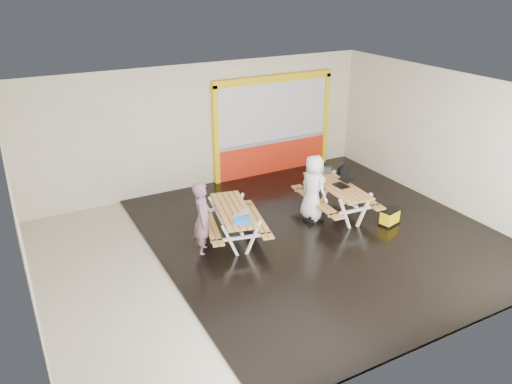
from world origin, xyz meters
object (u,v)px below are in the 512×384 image
person_left (203,219)px  toolbox (323,170)px  picnic_table_right (337,192)px  laptop_right (343,183)px  laptop_left (241,214)px  person_right (313,188)px  dark_case (313,216)px  fluke_bag (390,217)px  blue_pouch (243,221)px  picnic_table_left (234,216)px  backpack (343,173)px

person_left → toolbox: size_ratio=4.07×
picnic_table_right → toolbox: (0.16, 0.81, 0.28)m
laptop_right → laptop_left: bearing=-175.5°
picnic_table_right → person_left: (-3.65, -0.12, 0.18)m
person_left → person_right: person_right is taller
laptop_left → dark_case: 2.32m
toolbox → fluke_bag: toolbox is taller
blue_pouch → toolbox: toolbox is taller
blue_pouch → fluke_bag: size_ratio=0.64×
picnic_table_left → blue_pouch: size_ratio=6.60×
picnic_table_right → dark_case: picnic_table_right is taller
toolbox → picnic_table_right: bearing=-101.0°
toolbox → person_right: bearing=-137.8°
blue_pouch → backpack: size_ratio=0.73×
person_right → laptop_right: size_ratio=3.65×
laptop_left → toolbox: (3.00, 1.14, 0.09)m
toolbox → laptop_right: bearing=-94.0°
person_left → laptop_right: (3.75, 0.02, 0.07)m
fluke_bag → blue_pouch: bearing=172.6°
blue_pouch → backpack: backpack is taller
laptop_left → backpack: 3.69m
picnic_table_right → dark_case: size_ratio=5.17×
laptop_right → person_right: bearing=168.1°
person_right → fluke_bag: person_right is taller
picnic_table_right → person_left: bearing=-178.1°
person_left → laptop_right: person_left is taller
laptop_left → person_left: bearing=165.4°
picnic_table_left → dark_case: (2.16, -0.06, -0.48)m
person_left → dark_case: 3.07m
picnic_table_right → backpack: size_ratio=4.83×
person_right → laptop_left: 2.21m
picnic_table_left → backpack: 3.59m
laptop_left → backpack: size_ratio=1.02×
picnic_table_right → backpack: 0.98m
picnic_table_left → laptop_right: bearing=-3.4°
backpack → laptop_right: bearing=-128.7°
blue_pouch → dark_case: (2.26, 0.63, -0.71)m
person_right → picnic_table_right: bearing=-103.7°
laptop_left → dark_case: bearing=8.9°
picnic_table_left → laptop_left: size_ratio=4.77×
person_right → toolbox: person_right is taller
laptop_right → fluke_bag: size_ratio=0.86×
picnic_table_left → toolbox: (2.99, 0.74, 0.33)m
person_right → toolbox: size_ratio=3.95×
person_left → fluke_bag: bearing=-73.8°
blue_pouch → dark_case: 2.45m
picnic_table_left → fluke_bag: (3.63, -1.17, -0.36)m
backpack → fluke_bag: backpack is taller
laptop_right → backpack: size_ratio=0.98×
person_left → backpack: size_ratio=3.68×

